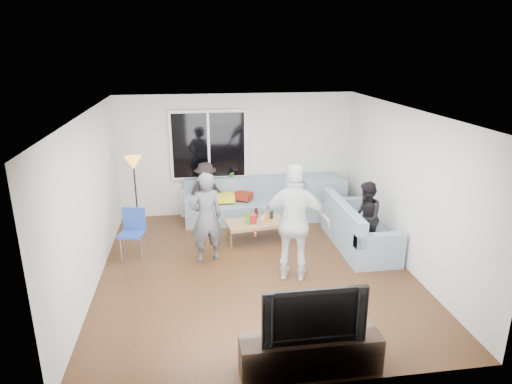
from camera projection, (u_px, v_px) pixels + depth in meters
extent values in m
cube|color=#56351C|center=(255.00, 270.00, 7.46)|extent=(5.00, 5.50, 0.04)
cube|color=white|center=(255.00, 110.00, 6.65)|extent=(5.00, 5.50, 0.04)
cube|color=silver|center=(237.00, 155.00, 9.66)|extent=(5.00, 0.04, 2.60)
cube|color=silver|center=(295.00, 282.00, 4.45)|extent=(5.00, 0.04, 2.60)
cube|color=silver|center=(89.00, 203.00, 6.71)|extent=(0.04, 5.50, 2.60)
cube|color=silver|center=(406.00, 188.00, 7.40)|extent=(0.04, 5.50, 2.60)
cube|color=white|center=(209.00, 145.00, 9.43)|extent=(1.62, 0.06, 1.47)
cube|color=black|center=(209.00, 145.00, 9.39)|extent=(1.50, 0.02, 1.35)
cube|color=white|center=(209.00, 145.00, 9.38)|extent=(0.05, 0.03, 1.35)
cube|color=silver|center=(211.00, 201.00, 9.77)|extent=(1.30, 0.12, 0.62)
imported|color=#2A6829|center=(230.00, 179.00, 9.65)|extent=(0.20, 0.17, 0.35)
imported|color=silver|center=(204.00, 184.00, 9.60)|extent=(0.21, 0.21, 0.18)
cube|color=gray|center=(322.00, 197.00, 9.71)|extent=(0.85, 0.85, 0.85)
cube|color=yellow|center=(225.00, 198.00, 9.37)|extent=(0.38, 0.32, 0.14)
cube|color=maroon|center=(243.00, 196.00, 9.50)|extent=(0.46, 0.44, 0.13)
cube|color=#AB7A52|center=(256.00, 231.00, 8.46)|extent=(1.17, 0.74, 0.40)
cylinder|color=maroon|center=(252.00, 219.00, 8.31)|extent=(0.17, 0.17, 0.17)
imported|color=#4E4F53|center=(206.00, 218.00, 7.53)|extent=(0.65, 0.51, 1.57)
imported|color=silver|center=(295.00, 223.00, 6.90)|extent=(1.18, 0.75, 1.87)
imported|color=black|center=(366.00, 218.00, 7.90)|extent=(0.66, 0.75, 1.30)
imported|color=black|center=(206.00, 192.00, 9.33)|extent=(0.93, 0.70, 1.27)
cube|color=#36261B|center=(310.00, 353.00, 5.07)|extent=(1.60, 0.40, 0.44)
imported|color=black|center=(312.00, 311.00, 4.90)|extent=(1.15, 0.15, 0.66)
cylinder|color=#348E19|center=(248.00, 218.00, 8.24)|extent=(0.08, 0.08, 0.24)
cylinder|color=orange|center=(266.00, 217.00, 8.33)|extent=(0.07, 0.07, 0.22)
cylinder|color=black|center=(256.00, 213.00, 8.55)|extent=(0.07, 0.07, 0.20)
cylinder|color=black|center=(271.00, 213.00, 8.52)|extent=(0.07, 0.07, 0.22)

